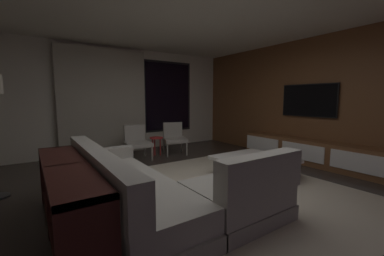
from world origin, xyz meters
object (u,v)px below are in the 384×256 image
at_px(side_stool, 156,141).
at_px(media_console, 310,152).
at_px(sectional_couch, 156,192).
at_px(coffee_table, 254,167).
at_px(accent_chair_by_curtain, 137,140).
at_px(mounted_tv, 308,100).
at_px(book_stack_on_coffee_table, 249,156).
at_px(accent_chair_near_window, 174,136).
at_px(console_table_behind_couch, 68,196).

distance_m(side_stool, media_console, 3.45).
distance_m(sectional_couch, media_console, 3.71).
bearing_deg(coffee_table, sectional_couch, -171.67).
relative_size(sectional_couch, media_console, 0.81).
relative_size(coffee_table, media_console, 0.37).
relative_size(accent_chair_by_curtain, media_console, 0.25).
distance_m(sectional_couch, mounted_tv, 4.05).
bearing_deg(sectional_couch, book_stack_on_coffee_table, 10.11).
bearing_deg(mounted_tv, accent_chair_near_window, 131.25).
bearing_deg(mounted_tv, accent_chair_by_curtain, 142.92).
bearing_deg(accent_chair_by_curtain, media_console, -41.11).
height_order(accent_chair_near_window, accent_chair_by_curtain, same).
bearing_deg(media_console, accent_chair_by_curtain, 138.89).
relative_size(accent_chair_near_window, mounted_tv, 0.63).
relative_size(book_stack_on_coffee_table, mounted_tv, 0.22).
xyz_separation_m(sectional_couch, accent_chair_by_curtain, (0.84, 2.74, 0.14)).
height_order(book_stack_on_coffee_table, console_table_behind_couch, console_table_behind_couch).
bearing_deg(sectional_couch, side_stool, 64.13).
xyz_separation_m(sectional_couch, media_console, (3.70, 0.24, -0.04)).
relative_size(book_stack_on_coffee_table, side_stool, 0.60).
height_order(coffee_table, book_stack_on_coffee_table, book_stack_on_coffee_table).
relative_size(coffee_table, mounted_tv, 0.94).
xyz_separation_m(accent_chair_near_window, accent_chair_by_curtain, (-1.01, -0.02, 0.00)).
bearing_deg(mounted_tv, sectional_couch, -173.57).
height_order(sectional_couch, accent_chair_by_curtain, sectional_couch).
relative_size(accent_chair_near_window, side_stool, 1.70).
bearing_deg(mounted_tv, side_stool, 137.83).
height_order(accent_chair_near_window, side_stool, accent_chair_near_window).
bearing_deg(accent_chair_by_curtain, console_table_behind_couch, -123.81).
height_order(coffee_table, media_console, media_console).
distance_m(coffee_table, accent_chair_by_curtain, 2.74).
xyz_separation_m(book_stack_on_coffee_table, accent_chair_by_curtain, (-1.12, 2.39, 0.05)).
xyz_separation_m(coffee_table, media_console, (1.67, -0.06, 0.06)).
bearing_deg(book_stack_on_coffee_table, accent_chair_near_window, 92.71).
height_order(media_console, console_table_behind_couch, console_table_behind_couch).
xyz_separation_m(sectional_couch, accent_chair_near_window, (1.84, 2.77, 0.14)).
bearing_deg(sectional_couch, accent_chair_near_window, 56.35).
distance_m(accent_chair_near_window, side_stool, 0.51).
bearing_deg(console_table_behind_couch, coffee_table, 3.24).
height_order(accent_chair_by_curtain, mounted_tv, mounted_tv).
xyz_separation_m(side_stool, mounted_tv, (2.55, -2.31, 0.98)).
distance_m(accent_chair_by_curtain, mounted_tv, 3.93).
bearing_deg(media_console, book_stack_on_coffee_table, 176.44).
bearing_deg(console_table_behind_couch, accent_chair_by_curtain, 56.19).
relative_size(media_console, mounted_tv, 2.52).
xyz_separation_m(sectional_couch, side_stool, (1.33, 2.75, 0.08)).
distance_m(side_stool, console_table_behind_couch, 3.45).
bearing_deg(mounted_tv, console_table_behind_couch, -176.34).
height_order(book_stack_on_coffee_table, accent_chair_by_curtain, accent_chair_by_curtain).
distance_m(sectional_couch, accent_chair_by_curtain, 2.87).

